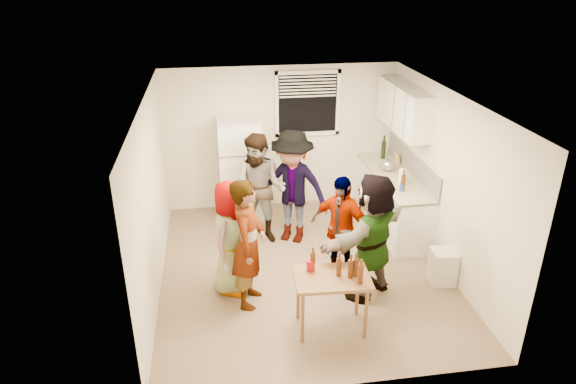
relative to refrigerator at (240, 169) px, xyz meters
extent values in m
cube|color=white|center=(0.00, 0.00, 0.00)|extent=(0.70, 0.70, 1.70)
cube|color=white|center=(2.45, -0.73, -0.42)|extent=(0.60, 2.20, 0.86)
cube|color=#C1B89C|center=(2.45, -0.73, 0.03)|extent=(0.64, 2.22, 0.04)
cube|color=#A6A096|center=(2.74, -0.73, 0.23)|extent=(0.03, 2.20, 0.36)
cube|color=white|center=(2.58, -0.53, 1.10)|extent=(0.34, 1.60, 0.70)
cylinder|color=white|center=(2.43, -1.11, 0.05)|extent=(0.11, 0.11, 0.24)
cylinder|color=black|center=(2.50, 0.03, 0.05)|extent=(0.08, 0.08, 0.31)
cylinder|color=#47230C|center=(2.35, -1.36, 0.05)|extent=(0.07, 0.07, 0.25)
cylinder|color=#1D38AD|center=(2.35, -1.35, 0.05)|extent=(0.08, 0.08, 0.11)
cube|color=gold|center=(2.67, -0.21, 0.13)|extent=(0.02, 0.20, 0.16)
cube|color=beige|center=(2.59, -2.47, -0.60)|extent=(0.36, 0.36, 0.48)
cylinder|color=#47230C|center=(0.92, -3.19, -0.11)|extent=(0.06, 0.06, 0.23)
cylinder|color=maroon|center=(0.62, -3.04, -0.11)|extent=(0.10, 0.10, 0.13)
imported|color=gray|center=(-0.27, -2.20, -0.85)|extent=(1.75, 1.41, 0.50)
imported|color=#141933|center=(-0.06, -2.52, -0.85)|extent=(1.83, 1.10, 0.41)
imported|color=brown|center=(0.24, -0.92, -0.85)|extent=(1.49, 1.94, 0.66)
imported|color=#38383D|center=(0.73, -0.99, -0.85)|extent=(1.90, 2.15, 0.67)
imported|color=black|center=(1.21, -2.11, -0.85)|extent=(1.68, 1.72, 0.37)
imported|color=#D36D49|center=(1.51, -2.58, -0.85)|extent=(2.31, 2.34, 0.51)
camera|label=1|loc=(-0.41, -8.06, 3.22)|focal=32.00mm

